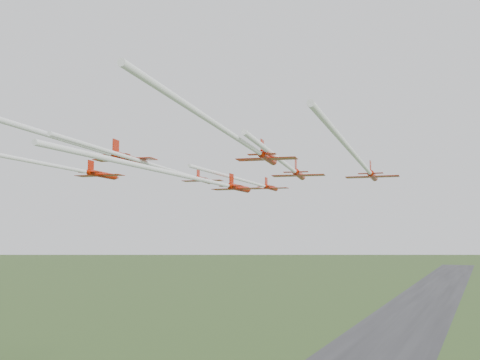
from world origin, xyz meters
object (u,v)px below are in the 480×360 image
at_px(jet_row2_left, 177,172).
at_px(jet_row4_left, 79,144).
at_px(jet_row3_mid, 208,181).
at_px(jet_row4_right, 248,145).
at_px(jet_lead, 255,184).
at_px(jet_row3_left, 36,162).
at_px(jet_row3_right, 364,165).
at_px(jet_row2_right, 291,168).

relative_size(jet_row2_left, jet_row4_left, 0.98).
bearing_deg(jet_row2_left, jet_row3_mid, -49.90).
distance_m(jet_row2_left, jet_row4_right, 32.17).
distance_m(jet_lead, jet_row3_left, 45.06).
bearing_deg(jet_lead, jet_row3_left, -120.45).
height_order(jet_row3_left, jet_row3_right, jet_row3_left).
xyz_separation_m(jet_lead, jet_row3_right, (28.68, -30.02, -1.18)).
relative_size(jet_row3_mid, jet_row4_right, 1.15).
xyz_separation_m(jet_row2_left, jet_row4_right, (23.53, -21.93, -0.23)).
height_order(jet_row2_right, jet_row3_right, jet_row2_right).
xyz_separation_m(jet_row2_left, jet_row2_right, (19.18, 5.68, 0.32)).
distance_m(jet_lead, jet_row2_right, 21.13).
xyz_separation_m(jet_lead, jet_row3_mid, (5.45, -31.19, -2.45)).
xyz_separation_m(jet_lead, jet_row4_right, (17.82, -43.87, 0.19)).
relative_size(jet_row3_left, jet_row4_right, 1.42).
height_order(jet_row2_left, jet_row2_right, jet_row2_right).
relative_size(jet_row4_left, jet_row4_right, 1.19).
height_order(jet_lead, jet_row3_left, jet_row3_left).
relative_size(jet_row2_left, jet_row3_mid, 1.02).
distance_m(jet_row3_left, jet_row3_right, 49.52).
xyz_separation_m(jet_row4_left, jet_row4_right, (21.11, 5.69, -0.83)).
bearing_deg(jet_row4_left, jet_row2_left, 83.94).
relative_size(jet_row3_left, jet_row3_right, 1.24).
bearing_deg(jet_row4_left, jet_row3_right, 20.37).
bearing_deg(jet_row2_right, jet_row3_mid, -128.94).
relative_size(jet_row3_right, jet_row4_left, 0.96).
relative_size(jet_row2_left, jet_row4_right, 1.17).
bearing_deg(jet_lead, jet_row2_left, -109.16).
bearing_deg(jet_row4_right, jet_row2_left, 127.06).
xyz_separation_m(jet_row3_mid, jet_row3_right, (23.23, 1.18, 1.27)).
xyz_separation_m(jet_row2_left, jet_row3_left, (-13.96, -18.59, 0.26)).
bearing_deg(jet_row4_left, jet_lead, 75.13).
bearing_deg(jet_row2_left, jet_lead, 65.12).
relative_size(jet_row3_left, jet_row3_mid, 1.24).
height_order(jet_row4_left, jet_row4_right, jet_row4_left).
xyz_separation_m(jet_row3_left, jet_row4_right, (37.49, -3.34, -0.49)).
relative_size(jet_row3_left, jet_row4_left, 1.19).
bearing_deg(jet_row3_right, jet_row4_left, -154.65).
distance_m(jet_row2_left, jet_row4_left, 27.73).
bearing_deg(jet_row4_right, jet_row3_right, 41.95).
bearing_deg(jet_lead, jet_row4_left, -98.36).
bearing_deg(jet_row3_left, jet_row2_left, 45.45).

